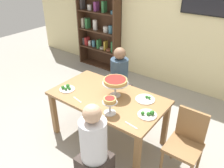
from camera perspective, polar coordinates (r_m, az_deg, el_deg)
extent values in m
plane|color=gray|center=(3.57, -0.99, -13.21)|extent=(12.00, 12.00, 0.00)
cube|color=beige|center=(4.68, 16.18, 15.72)|extent=(8.00, 0.12, 2.80)
cube|color=olive|center=(3.13, -1.10, -3.44)|extent=(1.58, 0.89, 0.04)
cube|color=olive|center=(3.55, -14.40, -7.25)|extent=(0.07, 0.07, 0.70)
cube|color=olive|center=(2.81, 6.33, -18.16)|extent=(0.07, 0.07, 0.70)
cube|color=olive|center=(3.98, -5.98, -2.09)|extent=(0.07, 0.07, 0.70)
cube|color=olive|center=(3.33, 13.33, -9.89)|extent=(0.07, 0.07, 0.70)
cube|color=#422819|center=(5.81, -7.68, 16.00)|extent=(0.03, 0.30, 2.20)
cube|color=#422819|center=(5.15, 1.27, 14.52)|extent=(0.03, 0.30, 2.20)
cube|color=#422819|center=(5.57, -2.49, 15.64)|extent=(1.10, 0.02, 2.20)
cube|color=#422819|center=(5.82, -3.14, 4.90)|extent=(1.04, 0.28, 0.02)
cube|color=#422819|center=(5.65, -3.27, 8.96)|extent=(1.04, 0.28, 0.02)
cube|color=#422819|center=(5.52, -3.40, 13.25)|extent=(1.04, 0.28, 0.02)
cube|color=#422819|center=(5.41, -3.54, 17.73)|extent=(1.04, 0.28, 0.02)
cube|color=#3D3838|center=(5.92, -6.83, 10.74)|extent=(0.07, 0.11, 0.17)
cube|color=maroon|center=(5.86, -6.27, 10.73)|extent=(0.07, 0.13, 0.20)
cylinder|color=silver|center=(5.82, -5.66, 10.25)|extent=(0.07, 0.07, 0.12)
cylinder|color=#3D7084|center=(5.73, -4.66, 10.17)|extent=(0.09, 0.09, 0.16)
cube|color=#2D6B38|center=(5.61, -3.31, 10.11)|extent=(0.06, 0.13, 0.21)
cylinder|color=beige|center=(5.59, -2.52, 9.08)|extent=(0.13, 0.13, 0.04)
cube|color=#B7932D|center=(5.49, -1.57, 9.72)|extent=(0.04, 0.13, 0.22)
cylinder|color=brown|center=(5.47, -0.84, 8.66)|extent=(0.13, 0.13, 0.04)
cube|color=#2D6B38|center=(5.36, 0.29, 9.41)|extent=(0.04, 0.13, 0.25)
cylinder|color=silver|center=(5.33, 1.26, 8.19)|extent=(0.16, 0.16, 0.06)
cube|color=#B2A88E|center=(5.79, -7.12, 15.12)|extent=(0.07, 0.13, 0.22)
cube|color=#2D6B38|center=(5.70, -6.15, 15.02)|extent=(0.06, 0.13, 0.24)
cylinder|color=silver|center=(5.55, -4.32, 14.69)|extent=(0.10, 0.10, 0.23)
cylinder|color=silver|center=(5.37, -1.62, 13.68)|extent=(0.12, 0.12, 0.13)
cylinder|color=#3D7084|center=(5.27, -0.25, 13.63)|extent=(0.12, 0.12, 0.17)
cube|color=#3D3838|center=(5.70, -7.44, 19.36)|extent=(0.06, 0.13, 0.21)
cylinder|color=silver|center=(5.56, -5.71, 18.72)|extent=(0.10, 0.10, 0.12)
cube|color=#7A3370|center=(5.42, -3.97, 18.97)|extent=(0.07, 0.13, 0.20)
cube|color=#2D6B38|center=(5.27, -1.97, 18.93)|extent=(0.06, 0.13, 0.24)
cylinder|color=#3D7084|center=(5.13, 0.46, 17.68)|extent=(0.15, 0.15, 0.07)
cube|color=#382D28|center=(4.08, 1.76, -3.13)|extent=(0.34, 0.34, 0.45)
cylinder|color=#33475B|center=(3.85, 1.86, 2.85)|extent=(0.30, 0.30, 0.50)
sphere|color=#846047|center=(3.70, 1.95, 7.71)|extent=(0.20, 0.20, 0.20)
cylinder|color=silver|center=(2.51, -4.70, -13.88)|extent=(0.30, 0.30, 0.50)
sphere|color=tan|center=(2.28, -5.05, -7.45)|extent=(0.20, 0.20, 0.20)
cube|color=olive|center=(2.92, 17.55, -15.10)|extent=(0.40, 0.40, 0.04)
cube|color=olive|center=(2.91, 19.52, -9.69)|extent=(0.36, 0.04, 0.42)
cylinder|color=olive|center=(3.00, 12.34, -18.98)|extent=(0.04, 0.04, 0.41)
cylinder|color=olive|center=(3.18, 21.15, -17.20)|extent=(0.04, 0.04, 0.41)
cylinder|color=olive|center=(3.23, 15.13, -15.02)|extent=(0.04, 0.04, 0.41)
cylinder|color=silver|center=(3.14, 0.82, -2.78)|extent=(0.15, 0.15, 0.01)
cylinder|color=silver|center=(3.08, 0.83, -1.24)|extent=(0.03, 0.03, 0.18)
cylinder|color=silver|center=(3.04, 0.85, 0.33)|extent=(0.35, 0.35, 0.01)
cylinder|color=tan|center=(3.02, 0.85, 0.79)|extent=(0.32, 0.32, 0.05)
cylinder|color=maroon|center=(3.01, 0.85, 1.22)|extent=(0.29, 0.29, 0.00)
cylinder|color=silver|center=(2.79, -0.54, -7.26)|extent=(0.15, 0.15, 0.01)
cylinder|color=silver|center=(2.75, -0.55, -5.92)|extent=(0.03, 0.03, 0.15)
cylinder|color=silver|center=(2.70, -0.56, -4.57)|extent=(0.19, 0.19, 0.01)
cylinder|color=tan|center=(2.69, -0.56, -4.06)|extent=(0.16, 0.16, 0.05)
cylinder|color=maroon|center=(2.67, -0.56, -3.58)|extent=(0.12, 0.12, 0.00)
cylinder|color=white|center=(3.07, 8.36, -3.85)|extent=(0.26, 0.26, 0.01)
sphere|color=#2D7028|center=(3.07, 9.40, -3.40)|extent=(0.04, 0.04, 0.04)
sphere|color=#2D7028|center=(3.08, 8.71, -3.19)|extent=(0.04, 0.04, 0.04)
cylinder|color=white|center=(3.33, -11.24, -1.30)|extent=(0.22, 0.22, 0.01)
sphere|color=#2D7028|center=(3.32, -12.30, -0.83)|extent=(0.05, 0.05, 0.05)
sphere|color=#2D7028|center=(3.35, -11.10, -0.43)|extent=(0.06, 0.06, 0.06)
sphere|color=#2D7028|center=(3.29, -10.70, -1.08)|extent=(0.04, 0.04, 0.04)
sphere|color=#2D7028|center=(3.29, -11.59, -1.20)|extent=(0.04, 0.04, 0.04)
cylinder|color=white|center=(2.79, 8.88, -7.70)|extent=(0.23, 0.23, 0.01)
sphere|color=#2D7028|center=(2.76, 9.13, -7.40)|extent=(0.05, 0.05, 0.05)
sphere|color=#2D7028|center=(2.78, 10.11, -7.13)|extent=(0.06, 0.06, 0.06)
sphere|color=#2D7028|center=(2.76, 7.77, -7.26)|extent=(0.05, 0.05, 0.05)
cylinder|color=gold|center=(3.34, 1.75, 0.65)|extent=(0.08, 0.08, 0.14)
cylinder|color=white|center=(2.94, -1.37, -4.10)|extent=(0.06, 0.06, 0.10)
cube|color=silver|center=(2.62, 4.87, -10.34)|extent=(0.18, 0.04, 0.00)
cube|color=silver|center=(3.08, -8.78, -3.90)|extent=(0.18, 0.05, 0.00)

